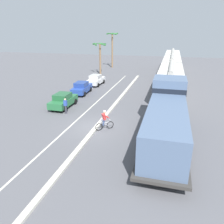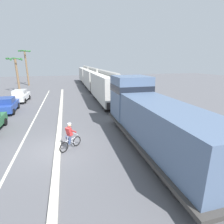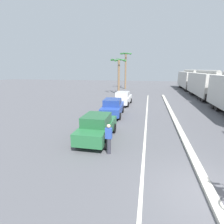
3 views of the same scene
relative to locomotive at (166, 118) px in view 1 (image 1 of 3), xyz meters
name	(u,v)px [view 1 (image 1 of 3)]	position (x,y,z in m)	size (l,w,h in m)	color
ground_plane	(97,127)	(-5.92, 0.69, -1.80)	(120.00, 120.00, 0.00)	#56565B
median_curb	(114,106)	(-5.92, 6.69, -1.72)	(0.36, 36.00, 0.16)	beige
lane_stripe	(94,104)	(-8.32, 6.69, -1.79)	(0.14, 36.00, 0.01)	silver
locomotive	(166,118)	(0.00, 0.00, 0.00)	(3.10, 11.61, 4.20)	slate
hopper_car_lead	(170,81)	(0.00, 12.16, 0.28)	(2.90, 10.60, 4.18)	beige
hopper_car_middle	(171,67)	(0.00, 23.76, 0.28)	(2.90, 10.60, 4.18)	beige
hopper_car_trailing	(172,59)	(0.00, 35.36, 0.28)	(2.90, 10.60, 4.18)	beige
parked_car_green	(63,100)	(-11.28, 4.87, -0.98)	(1.86, 4.21, 1.62)	#286B3D
parked_car_blue	(82,88)	(-11.50, 10.70, -0.98)	(1.99, 4.28, 1.62)	#28479E
parked_car_white	(96,80)	(-11.32, 16.05, -0.98)	(1.93, 4.25, 1.62)	silver
cyclist	(104,121)	(-5.14, 0.44, -0.98)	(1.36, 1.13, 1.71)	black
palm_tree_near	(112,42)	(-13.40, 33.67, 3.94)	(2.59, 2.69, 7.79)	#846647
palm_tree_far	(100,51)	(-13.30, 24.47, 2.69)	(2.68, 2.66, 6.16)	#846647
pedestrian_by_cars	(66,106)	(-10.14, 3.14, -0.95)	(0.34, 0.22, 1.62)	#33333D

